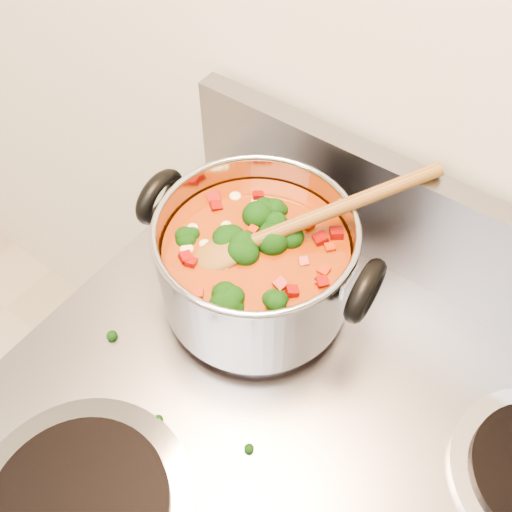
% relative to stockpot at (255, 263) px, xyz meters
% --- Properties ---
extents(stockpot, '(0.29, 0.23, 0.14)m').
position_rel_stockpot_xyz_m(stockpot, '(0.00, 0.00, 0.00)').
color(stockpot, '#A5A5AD').
rests_on(stockpot, electric_range).
extents(wooden_spoon, '(0.21, 0.25, 0.09)m').
position_rel_stockpot_xyz_m(wooden_spoon, '(0.01, 0.02, 0.05)').
color(wooden_spoon, brown).
rests_on(wooden_spoon, stockpot).
extents(cooktop_crumbs, '(0.21, 0.05, 0.01)m').
position_rel_stockpot_xyz_m(cooktop_crumbs, '(-0.01, 0.12, -0.07)').
color(cooktop_crumbs, black).
rests_on(cooktop_crumbs, electric_range).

